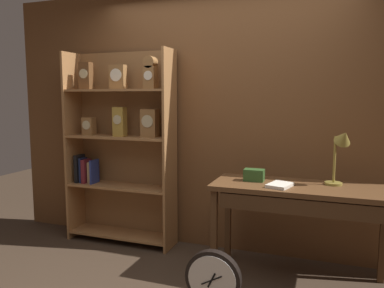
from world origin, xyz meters
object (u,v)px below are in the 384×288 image
workbench (299,199)px  open_repair_manual (280,185)px  toolbox_small (254,175)px  bookshelf (121,144)px  desk_lamp (341,147)px  round_clock_large (213,280)px

workbench → open_repair_manual: size_ratio=6.40×
workbench → toolbox_small: 0.42m
bookshelf → desk_lamp: bearing=-6.4°
desk_lamp → open_repair_manual: desk_lamp is taller
round_clock_large → bookshelf: bearing=143.3°
bookshelf → desk_lamp: (2.14, -0.24, 0.10)m
toolbox_small → round_clock_large: 0.96m
workbench → toolbox_small: (-0.38, 0.06, 0.15)m
round_clock_large → desk_lamp: bearing=41.6°
open_repair_manual → round_clock_large: bearing=-108.2°
workbench → toolbox_small: toolbox_small is taller
toolbox_small → bookshelf: bearing=169.0°
desk_lamp → round_clock_large: (-0.83, -0.74, -0.90)m
bookshelf → round_clock_large: 1.82m
desk_lamp → toolbox_small: 0.73m
toolbox_small → round_clock_large: (-0.15, -0.69, -0.64)m
toolbox_small → open_repair_manual: 0.27m
desk_lamp → toolbox_small: size_ratio=2.85×
desk_lamp → toolbox_small: bearing=-176.4°
bookshelf → toolbox_small: bearing=-11.0°
desk_lamp → workbench: bearing=-160.7°
workbench → open_repair_manual: (-0.15, -0.07, 0.12)m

